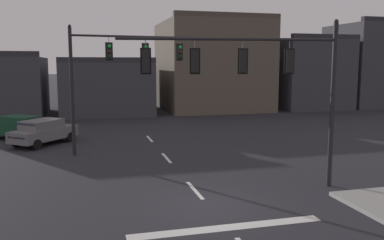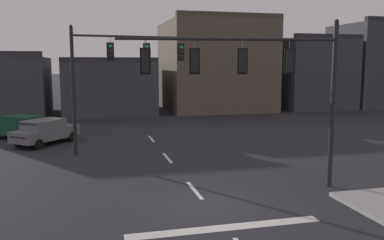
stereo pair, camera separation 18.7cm
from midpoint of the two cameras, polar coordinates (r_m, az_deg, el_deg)
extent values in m
plane|color=#232328|center=(15.26, 2.04, -11.93)|extent=(400.00, 400.00, 0.00)
cube|color=silver|center=(13.49, 4.56, -14.67)|extent=(6.40, 0.50, 0.01)
cube|color=silver|center=(17.09, 0.08, -9.72)|extent=(0.16, 2.40, 0.01)
cube|color=silver|center=(22.73, -3.80, -5.28)|extent=(0.16, 2.40, 0.01)
cube|color=silver|center=(28.53, -6.09, -2.61)|extent=(0.16, 2.40, 0.01)
cylinder|color=black|center=(17.93, 18.65, 1.80)|extent=(0.20, 0.20, 6.80)
cylinder|color=black|center=(16.47, 4.79, 11.15)|extent=(8.74, 1.37, 0.12)
sphere|color=black|center=(17.92, 19.14, 12.84)|extent=(0.18, 0.18, 0.18)
cylinder|color=#56565B|center=(17.12, 13.11, 10.06)|extent=(0.03, 0.03, 0.35)
cube|color=black|center=(17.11, 13.05, 7.97)|extent=(0.33, 0.28, 0.90)
sphere|color=green|center=(17.23, 12.93, 8.91)|extent=(0.20, 0.20, 0.20)
sphere|color=#2D2314|center=(17.23, 12.90, 7.97)|extent=(0.20, 0.20, 0.20)
sphere|color=black|center=(17.23, 12.87, 7.04)|extent=(0.20, 0.20, 0.20)
cube|color=black|center=(17.09, 13.07, 7.97)|extent=(0.42, 0.09, 1.02)
cylinder|color=#56565B|center=(16.58, 6.76, 10.28)|extent=(0.03, 0.03, 0.35)
cube|color=black|center=(16.57, 6.73, 8.13)|extent=(0.33, 0.28, 0.90)
sphere|color=green|center=(16.70, 6.64, 9.09)|extent=(0.20, 0.20, 0.20)
sphere|color=#2D2314|center=(16.69, 6.62, 8.12)|extent=(0.20, 0.20, 0.20)
sphere|color=black|center=(16.70, 6.61, 7.16)|extent=(0.20, 0.20, 0.20)
cube|color=black|center=(16.55, 6.74, 8.13)|extent=(0.42, 0.09, 1.02)
cylinder|color=#56565B|center=(16.25, 0.06, 10.39)|extent=(0.03, 0.03, 0.35)
cube|color=black|center=(16.24, 0.06, 8.19)|extent=(0.33, 0.28, 0.90)
sphere|color=green|center=(16.37, 0.01, 9.17)|extent=(0.20, 0.20, 0.20)
sphere|color=#2D2314|center=(16.37, 0.01, 8.18)|extent=(0.20, 0.20, 0.20)
sphere|color=black|center=(16.37, 0.01, 7.20)|extent=(0.20, 0.20, 0.20)
cube|color=black|center=(16.22, 0.07, 8.19)|extent=(0.42, 0.09, 1.02)
cylinder|color=#56565B|center=(16.14, -6.82, 10.35)|extent=(0.03, 0.03, 0.35)
cube|color=black|center=(16.13, -6.78, 8.13)|extent=(0.33, 0.28, 0.90)
sphere|color=green|center=(16.26, -6.80, 9.12)|extent=(0.20, 0.20, 0.20)
sphere|color=#2D2314|center=(16.26, -6.78, 8.13)|extent=(0.20, 0.20, 0.20)
sphere|color=black|center=(16.26, -6.77, 7.14)|extent=(0.20, 0.20, 0.20)
cube|color=black|center=(16.11, -6.78, 8.13)|extent=(0.42, 0.09, 1.02)
cylinder|color=black|center=(23.90, -16.55, 3.71)|extent=(0.20, 0.20, 7.14)
cylinder|color=black|center=(24.45, -7.73, 11.41)|extent=(7.60, 0.89, 0.12)
sphere|color=black|center=(23.93, -16.90, 12.39)|extent=(0.18, 0.18, 0.18)
cylinder|color=#56565B|center=(24.12, -11.72, 10.81)|extent=(0.03, 0.03, 0.35)
cube|color=black|center=(24.09, -11.67, 9.33)|extent=(0.32, 0.27, 0.90)
sphere|color=green|center=(23.97, -11.64, 10.01)|extent=(0.20, 0.20, 0.20)
sphere|color=#2D2314|center=(23.96, -11.63, 9.34)|extent=(0.20, 0.20, 0.20)
sphere|color=black|center=(23.96, -11.61, 8.67)|extent=(0.20, 0.20, 0.20)
cube|color=black|center=(24.11, -11.68, 9.33)|extent=(0.42, 0.07, 1.02)
cylinder|color=#56565B|center=(24.54, -6.74, 10.87)|extent=(0.03, 0.03, 0.35)
cube|color=black|center=(24.51, -6.71, 9.41)|extent=(0.32, 0.27, 0.90)
sphere|color=green|center=(24.39, -6.65, 10.08)|extent=(0.20, 0.20, 0.20)
sphere|color=#2D2314|center=(24.38, -6.64, 9.42)|extent=(0.20, 0.20, 0.20)
sphere|color=black|center=(24.38, -6.63, 8.76)|extent=(0.20, 0.20, 0.20)
cube|color=black|center=(24.53, -6.72, 9.41)|extent=(0.42, 0.07, 1.02)
cylinder|color=#56565B|center=(25.13, -1.96, 10.84)|extent=(0.03, 0.03, 0.35)
cube|color=black|center=(25.10, -1.95, 9.42)|extent=(0.32, 0.27, 0.90)
sphere|color=green|center=(24.99, -1.86, 10.07)|extent=(0.20, 0.20, 0.20)
sphere|color=#2D2314|center=(24.98, -1.85, 9.43)|extent=(0.20, 0.20, 0.20)
sphere|color=black|center=(24.97, -1.85, 8.78)|extent=(0.20, 0.20, 0.20)
cube|color=black|center=(25.12, -1.97, 9.42)|extent=(0.42, 0.07, 1.02)
cube|color=slate|center=(28.00, -20.07, -1.80)|extent=(4.21, 4.52, 0.70)
cube|color=slate|center=(27.80, -20.35, -0.56)|extent=(2.81, 2.92, 0.56)
cube|color=#2D3842|center=(28.34, -19.24, -0.40)|extent=(1.32, 1.17, 0.47)
cube|color=#2D3842|center=(27.01, -22.12, -0.93)|extent=(1.30, 1.15, 0.46)
cylinder|color=black|center=(29.67, -19.20, -1.98)|extent=(0.58, 0.63, 0.64)
cylinder|color=black|center=(28.51, -16.76, -2.26)|extent=(0.58, 0.63, 0.64)
cylinder|color=black|center=(27.71, -23.40, -2.86)|extent=(0.58, 0.63, 0.64)
cylinder|color=black|center=(26.47, -20.97, -3.21)|extent=(0.58, 0.63, 0.64)
sphere|color=silver|center=(29.93, -17.88, -1.01)|extent=(0.16, 0.16, 0.16)
sphere|color=silver|center=(29.15, -16.23, -1.17)|extent=(0.16, 0.16, 0.16)
cube|color=maroon|center=(26.53, -23.42, -2.31)|extent=(1.07, 0.91, 0.12)
cube|color=#143D28|center=(30.55, -23.12, -1.18)|extent=(4.59, 4.10, 0.70)
cube|color=#143D28|center=(30.36, -22.99, -0.03)|extent=(2.93, 2.76, 0.56)
cube|color=#2D3842|center=(30.91, -23.98, 0.01)|extent=(1.12, 1.36, 0.47)
cube|color=#2D3842|center=(29.54, -21.39, -0.18)|extent=(1.09, 1.34, 0.46)
cylinder|color=black|center=(32.22, -23.82, -1.46)|extent=(0.64, 0.56, 0.64)
cylinder|color=black|center=(29.00, -22.27, -2.35)|extent=(0.64, 0.56, 0.64)
cylinder|color=black|center=(30.20, -20.00, -1.85)|extent=(0.64, 0.56, 0.64)
sphere|color=silver|center=(32.51, -25.10, -0.69)|extent=(0.16, 0.16, 0.16)
cube|color=maroon|center=(29.03, -20.11, -1.31)|extent=(0.86, 1.11, 0.12)
cube|color=#38383D|center=(44.77, -12.07, 4.43)|extent=(9.09, 11.06, 5.24)
cube|color=#2B2B30|center=(39.48, -11.82, 8.17)|extent=(9.09, 0.60, 0.50)
cube|color=brown|center=(46.92, 2.64, 7.47)|extent=(11.13, 11.33, 9.70)
cube|color=#493F35|center=(42.10, 4.93, 14.36)|extent=(11.13, 0.60, 0.50)
cube|color=#38383D|center=(51.22, 14.67, 6.18)|extent=(7.99, 11.06, 7.78)
cube|color=#2B2B30|center=(46.80, 18.04, 10.99)|extent=(7.99, 0.60, 0.50)
cube|color=#38383D|center=(54.64, 23.17, 6.93)|extent=(7.90, 8.22, 9.75)
camera|label=1|loc=(0.09, -90.30, -0.04)|focal=38.35mm
camera|label=2|loc=(0.09, 89.70, 0.04)|focal=38.35mm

